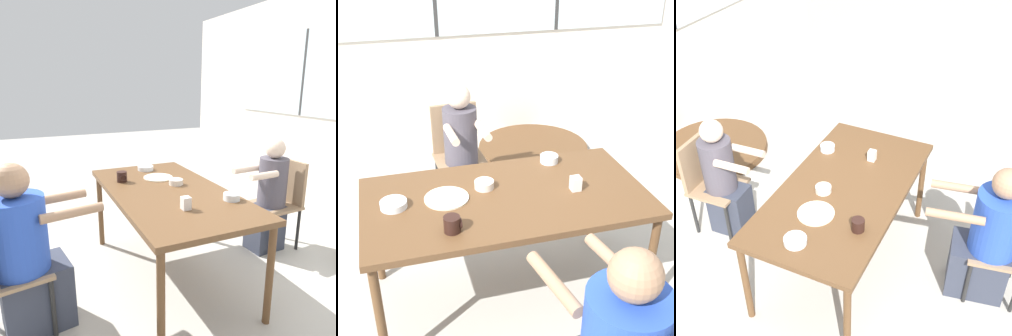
{
  "view_description": "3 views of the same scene",
  "coord_description": "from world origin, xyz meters",
  "views": [
    {
      "loc": [
        2.24,
        -0.98,
        1.59
      ],
      "look_at": [
        0.0,
        0.0,
        0.94
      ],
      "focal_mm": 35.0,
      "sensor_mm": 36.0,
      "label": 1
    },
    {
      "loc": [
        -0.63,
        -2.25,
        2.19
      ],
      "look_at": [
        0.0,
        0.0,
        0.94
      ],
      "focal_mm": 50.0,
      "sensor_mm": 36.0,
      "label": 2
    },
    {
      "loc": [
        -2.43,
        -1.13,
        2.91
      ],
      "look_at": [
        0.0,
        0.0,
        0.94
      ],
      "focal_mm": 50.0,
      "sensor_mm": 36.0,
      "label": 3
    }
  ],
  "objects": [
    {
      "name": "bowl_cereal",
      "position": [
        -0.1,
        0.12,
        0.79
      ],
      "size": [
        0.12,
        0.12,
        0.05
      ],
      "color": "silver",
      "rests_on": "dining_table"
    },
    {
      "name": "chair_for_man_blue_shirt",
      "position": [
        -0.07,
        1.24,
        0.51
      ],
      "size": [
        0.42,
        0.42,
        0.86
      ],
      "rotation": [
        0.0,
        0.0,
        -3.08
      ],
      "color": "#937556",
      "rests_on": "ground_plane"
    },
    {
      "name": "coffee_mug",
      "position": [
        -0.36,
        -0.27,
        0.81
      ],
      "size": [
        0.09,
        0.09,
        0.09
      ],
      "color": "black",
      "rests_on": "dining_table"
    },
    {
      "name": "dining_table",
      "position": [
        0.0,
        0.0,
        0.7
      ],
      "size": [
        1.66,
        0.87,
        0.76
      ],
      "color": "brown",
      "rests_on": "ground_plane"
    },
    {
      "name": "bowl_white_shallow",
      "position": [
        0.39,
        0.33,
        0.79
      ],
      "size": [
        0.12,
        0.12,
        0.05
      ],
      "color": "silver",
      "rests_on": "dining_table"
    },
    {
      "name": "person_woman_green_shirt",
      "position": [
        0.18,
        -1.06,
        0.5
      ],
      "size": [
        0.45,
        0.7,
        1.13
      ],
      "rotation": [
        0.0,
        0.0,
        0.17
      ],
      "color": "#333847",
      "rests_on": "ground_plane"
    },
    {
      "name": "person_man_blue_shirt",
      "position": [
        -0.06,
        1.08,
        0.5
      ],
      "size": [
        0.32,
        0.52,
        1.09
      ],
      "rotation": [
        0.0,
        0.0,
        -3.08
      ],
      "color": "#333847",
      "rests_on": "ground_plane"
    },
    {
      "name": "bowl_fruit",
      "position": [
        -0.64,
        0.04,
        0.78
      ],
      "size": [
        0.15,
        0.15,
        0.04
      ],
      "color": "silver",
      "rests_on": "dining_table"
    },
    {
      "name": "ground_plane",
      "position": [
        0.0,
        0.0,
        0.0
      ],
      "size": [
        16.0,
        16.0,
        0.0
      ],
      "primitive_type": "plane",
      "color": "#B2ADA3"
    },
    {
      "name": "plate_tortillas",
      "position": [
        -0.34,
        0.05,
        0.77
      ],
      "size": [
        0.26,
        0.26,
        0.01
      ],
      "color": "beige",
      "rests_on": "dining_table"
    },
    {
      "name": "milk_carton_small",
      "position": [
        0.41,
        -0.05,
        0.81
      ],
      "size": [
        0.06,
        0.06,
        0.09
      ],
      "color": "silver",
      "rests_on": "dining_table"
    }
  ]
}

